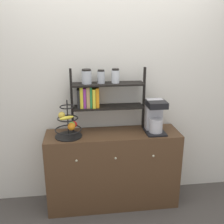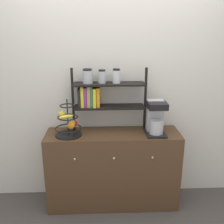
# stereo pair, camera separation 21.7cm
# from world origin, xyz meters

# --- Properties ---
(ground_plane) EXTENTS (12.00, 12.00, 0.00)m
(ground_plane) POSITION_xyz_m (0.00, 0.00, 0.00)
(ground_plane) COLOR #47423D
(wall_back) EXTENTS (7.00, 0.05, 2.60)m
(wall_back) POSITION_xyz_m (0.00, 0.45, 1.30)
(wall_back) COLOR silver
(wall_back) RESTS_ON ground_plane
(sideboard) EXTENTS (1.42, 0.42, 0.85)m
(sideboard) POSITION_xyz_m (0.00, 0.20, 0.43)
(sideboard) COLOR #4C331E
(sideboard) RESTS_ON ground_plane
(coffee_maker) EXTENTS (0.20, 0.25, 0.35)m
(coffee_maker) POSITION_xyz_m (0.44, 0.18, 1.03)
(coffee_maker) COLOR black
(coffee_maker) RESTS_ON sideboard
(fruit_stand) EXTENTS (0.27, 0.27, 0.39)m
(fruit_stand) POSITION_xyz_m (-0.46, 0.17, 0.98)
(fruit_stand) COLOR black
(fruit_stand) RESTS_ON sideboard
(shelf_hutch) EXTENTS (0.79, 0.20, 0.67)m
(shelf_hutch) POSITION_xyz_m (-0.14, 0.32, 1.27)
(shelf_hutch) COLOR black
(shelf_hutch) RESTS_ON sideboard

